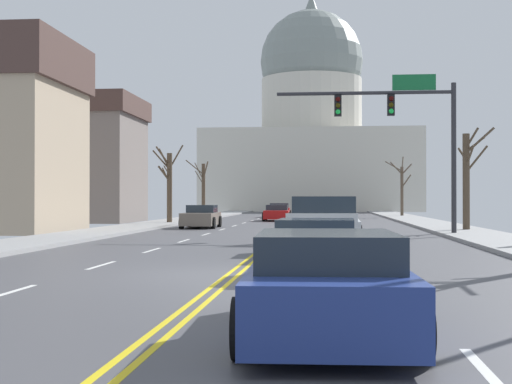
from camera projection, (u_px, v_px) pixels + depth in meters
ground at (233, 274)px, 15.60m from camera, size 20.00×180.00×0.20m
signal_gantry at (403, 120)px, 32.13m from camera, size 7.91×0.41×7.00m
capitol_building at (311, 134)px, 100.29m from camera, size 28.22×21.84×30.11m
sedan_near_00 at (321, 226)px, 28.50m from camera, size 2.03×4.72×1.24m
pickup_truck_near_01 at (324, 228)px, 21.73m from camera, size 2.42×5.26×1.71m
sedan_near_02 at (317, 248)px, 15.79m from camera, size 2.13×4.37×1.20m
sedan_near_03 at (326, 286)px, 8.64m from camera, size 2.11×4.56×1.25m
sedan_oncoming_00 at (201, 217)px, 40.81m from camera, size 2.03×4.31×1.28m
sedan_oncoming_01 at (277, 213)px, 53.70m from camera, size 2.09×4.60×1.18m
sedan_oncoming_02 at (279, 211)px, 62.92m from camera, size 2.15×4.49×1.24m
flank_building_00 at (50, 159)px, 51.20m from camera, size 12.70×7.79×8.75m
bare_tree_00 at (402, 186)px, 64.35m from camera, size 2.25×1.85×5.27m
bare_tree_01 at (203, 188)px, 61.17m from camera, size 2.09×1.67×4.76m
bare_tree_02 at (467, 177)px, 35.38m from camera, size 1.62×1.80×4.98m
bare_tree_03 at (169, 183)px, 46.28m from camera, size 1.93×2.06×4.98m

